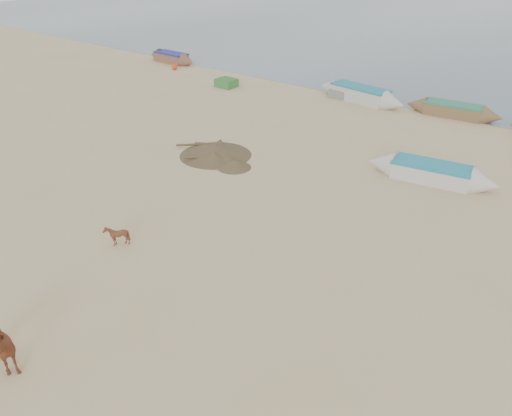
% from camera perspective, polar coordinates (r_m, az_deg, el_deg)
% --- Properties ---
extents(ground, '(140.00, 140.00, 0.00)m').
position_cam_1_polar(ground, '(16.54, -8.87, -8.24)').
color(ground, tan).
rests_on(ground, ground).
extents(calf_front, '(0.80, 0.73, 0.79)m').
position_cam_1_polar(calf_front, '(18.60, -15.66, -3.03)').
color(calf_front, '#582C1B').
rests_on(calf_front, ground).
extents(near_canoe, '(5.98, 2.27, 0.84)m').
position_cam_1_polar(near_canoe, '(23.99, 19.38, 3.89)').
color(near_canoe, beige).
rests_on(near_canoe, ground).
extents(debris_pile, '(4.63, 4.63, 0.54)m').
position_cam_1_polar(debris_pile, '(25.52, -4.66, 6.60)').
color(debris_pile, brown).
rests_on(debris_pile, ground).
extents(waterline_canoes, '(55.98, 4.57, 1.00)m').
position_cam_1_polar(waterline_canoes, '(31.93, 24.60, 9.00)').
color(waterline_canoes, brown).
rests_on(waterline_canoes, ground).
extents(beach_clutter, '(44.13, 5.10, 0.64)m').
position_cam_1_polar(beach_clutter, '(30.41, 24.36, 7.87)').
color(beach_clutter, '#336D31').
rests_on(beach_clutter, ground).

